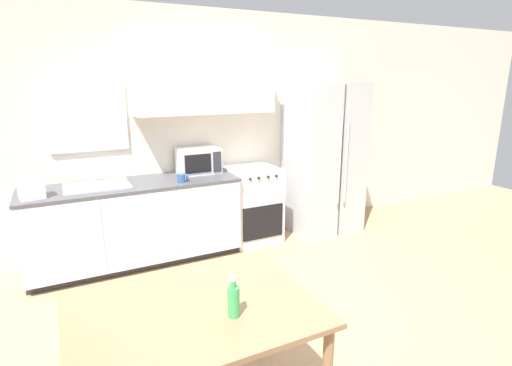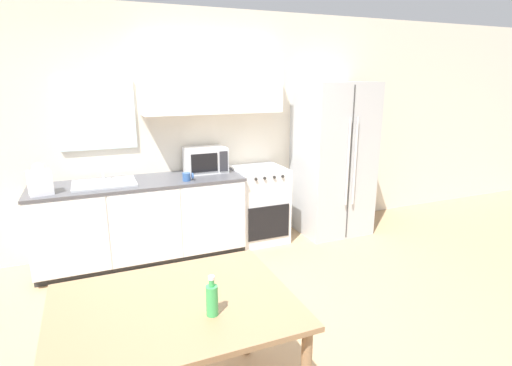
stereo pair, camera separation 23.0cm
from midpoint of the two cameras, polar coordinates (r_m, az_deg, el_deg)
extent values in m
plane|color=tan|center=(3.40, 0.08, -19.97)|extent=(12.00, 12.00, 0.00)
cube|color=beige|center=(4.71, -9.32, 7.39)|extent=(12.00, 0.06, 2.70)
cube|color=silver|center=(4.53, -20.44, 9.13)|extent=(0.77, 0.04, 0.73)
cube|color=white|center=(4.59, -4.68, 14.00)|extent=(1.58, 0.32, 0.66)
cube|color=#333333|center=(4.67, -14.19, -9.74)|extent=(2.15, 0.59, 0.08)
cube|color=white|center=(4.48, -14.48, -4.90)|extent=(2.15, 0.65, 0.77)
cube|color=white|center=(4.14, -23.67, -7.37)|extent=(0.70, 0.01, 0.75)
cube|color=white|center=(4.17, -13.79, -6.34)|extent=(0.70, 0.01, 0.75)
cube|color=white|center=(4.33, -4.37, -5.18)|extent=(0.70, 0.01, 0.75)
cube|color=#4C4C51|center=(4.36, -14.81, 0.08)|extent=(2.17, 0.67, 0.03)
cube|color=white|center=(4.87, 1.74, -3.02)|extent=(0.59, 0.60, 0.90)
cube|color=black|center=(4.66, 3.29, -5.67)|extent=(0.51, 0.01, 0.40)
cylinder|color=#262626|center=(4.42, 1.49, 0.55)|extent=(0.03, 0.02, 0.03)
cylinder|color=#262626|center=(4.47, 2.74, 0.68)|extent=(0.03, 0.02, 0.03)
cylinder|color=#262626|center=(4.52, 4.10, 0.82)|extent=(0.03, 0.02, 0.03)
cylinder|color=#262626|center=(4.56, 5.29, 0.94)|extent=(0.03, 0.02, 0.03)
cube|color=silver|center=(5.17, 12.15, 3.38)|extent=(0.85, 0.74, 1.90)
cube|color=#3F3F3F|center=(4.87, 14.65, 2.54)|extent=(0.01, 0.01, 1.84)
cylinder|color=silver|center=(4.81, 14.38, 2.88)|extent=(0.02, 0.02, 1.04)
cylinder|color=silver|center=(4.87, 15.33, 2.96)|extent=(0.02, 0.02, 1.04)
cube|color=#B7BABC|center=(4.33, -19.44, -0.07)|extent=(0.62, 0.44, 0.02)
cylinder|color=silver|center=(4.48, -19.71, 1.81)|extent=(0.02, 0.02, 0.20)
cylinder|color=silver|center=(4.39, -19.75, 2.75)|extent=(0.02, 0.14, 0.02)
cube|color=silver|center=(4.62, -5.83, 3.31)|extent=(0.47, 0.31, 0.29)
cube|color=black|center=(4.45, -5.91, 2.87)|extent=(0.30, 0.01, 0.21)
cube|color=#2D2D33|center=(4.52, -3.19, 3.11)|extent=(0.09, 0.01, 0.23)
cylinder|color=#335999|center=(4.25, -8.39, 0.86)|extent=(0.08, 0.08, 0.09)
torus|color=#335999|center=(4.27, -7.54, 1.00)|extent=(0.02, 0.07, 0.07)
cube|color=white|center=(4.16, -27.11, 0.01)|extent=(0.23, 0.21, 0.22)
sphere|color=white|center=(4.13, -27.33, 1.82)|extent=(0.13, 0.13, 0.11)
cube|color=#997551|center=(2.24, -8.66, -17.07)|extent=(1.27, 0.97, 0.03)
cylinder|color=#997551|center=(2.77, -23.09, -20.95)|extent=(0.06, 0.06, 0.75)
cylinder|color=#997551|center=(2.94, 0.88, -17.36)|extent=(0.06, 0.06, 0.75)
cylinder|color=#3FB259|center=(2.09, -3.03, -16.48)|extent=(0.06, 0.06, 0.16)
cylinder|color=#3FB259|center=(2.04, -3.07, -14.10)|extent=(0.03, 0.03, 0.04)
cylinder|color=white|center=(2.02, -3.08, -13.42)|extent=(0.03, 0.03, 0.02)
camera|label=1|loc=(0.12, -88.11, 0.50)|focal=28.00mm
camera|label=2|loc=(0.12, 91.89, -0.50)|focal=28.00mm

